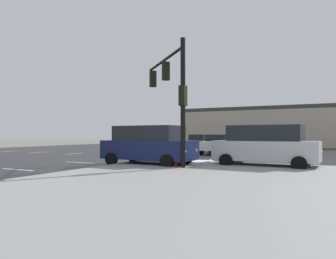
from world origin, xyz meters
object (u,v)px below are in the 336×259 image
object	(u,v)px
suv_silver	(265,145)
suv_navy	(149,145)
traffic_signal_mast	(172,85)
sedan_green	(203,142)
fire_hydrant	(175,158)
sedan_white	(217,143)

from	to	relation	value
suv_silver	suv_navy	bearing A→B (deg)	-159.50
traffic_signal_mast	sedan_green	size ratio (longest dim) A/B	1.26
fire_hydrant	sedan_green	bearing A→B (deg)	106.18
traffic_signal_mast	suv_silver	distance (m)	5.40
traffic_signal_mast	suv_silver	size ratio (longest dim) A/B	1.17
fire_hydrant	suv_navy	bearing A→B (deg)	156.59
sedan_green	suv_navy	xyz separation A→B (m)	(3.48, -17.58, 0.24)
traffic_signal_mast	sedan_white	xyz separation A→B (m)	(-1.23, 11.30, -3.18)
traffic_signal_mast	sedan_white	distance (m)	11.80
suv_silver	sedan_green	world-z (taller)	suv_silver
fire_hydrant	sedan_white	xyz separation A→B (m)	(-1.74, 12.03, 0.32)
fire_hydrant	suv_silver	world-z (taller)	suv_silver
traffic_signal_mast	suv_silver	xyz separation A→B (m)	(4.18, 1.74, -2.95)
fire_hydrant	suv_silver	xyz separation A→B (m)	(3.67, 2.47, 0.55)
suv_silver	sedan_white	bearing A→B (deg)	123.21
suv_silver	sedan_white	distance (m)	10.98
sedan_white	suv_silver	bearing A→B (deg)	23.84
fire_hydrant	traffic_signal_mast	bearing A→B (deg)	125.08
suv_silver	suv_navy	distance (m)	5.77
traffic_signal_mast	sedan_white	size ratio (longest dim) A/B	1.24
fire_hydrant	sedan_white	bearing A→B (deg)	98.22
fire_hydrant	suv_silver	distance (m)	4.46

